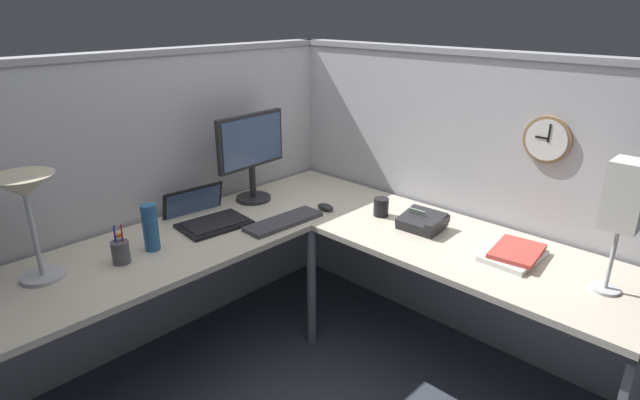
{
  "coord_description": "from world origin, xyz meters",
  "views": [
    {
      "loc": [
        -1.55,
        -1.54,
        1.78
      ],
      "look_at": [
        0.14,
        0.08,
        0.88
      ],
      "focal_mm": 28.54,
      "sensor_mm": 36.0,
      "label": 1
    }
  ],
  "objects_px": {
    "desk_lamp_paper": "(625,199)",
    "coffee_mug": "(381,207)",
    "thermos_flask": "(150,227)",
    "computer_mouse": "(326,207)",
    "laptop": "(205,216)",
    "keyboard": "(284,221)",
    "pen_cup": "(121,252)",
    "book_stack": "(514,254)",
    "desk_lamp_dome": "(25,195)",
    "wall_clock": "(547,140)",
    "monitor": "(251,151)",
    "office_phone": "(423,222)"
  },
  "relations": [
    {
      "from": "desk_lamp_paper",
      "to": "coffee_mug",
      "type": "xyz_separation_m",
      "value": [
        0.0,
        1.11,
        -0.34
      ]
    },
    {
      "from": "thermos_flask",
      "to": "computer_mouse",
      "type": "bearing_deg",
      "value": -15.23
    },
    {
      "from": "laptop",
      "to": "keyboard",
      "type": "xyz_separation_m",
      "value": [
        0.26,
        -0.33,
        -0.01
      ]
    },
    {
      "from": "pen_cup",
      "to": "laptop",
      "type": "bearing_deg",
      "value": 14.38
    },
    {
      "from": "pen_cup",
      "to": "book_stack",
      "type": "distance_m",
      "value": 1.73
    },
    {
      "from": "desk_lamp_dome",
      "to": "pen_cup",
      "type": "distance_m",
      "value": 0.44
    },
    {
      "from": "book_stack",
      "to": "coffee_mug",
      "type": "distance_m",
      "value": 0.73
    },
    {
      "from": "laptop",
      "to": "keyboard",
      "type": "relative_size",
      "value": 0.96
    },
    {
      "from": "desk_lamp_dome",
      "to": "pen_cup",
      "type": "xyz_separation_m",
      "value": [
        0.29,
        -0.11,
        -0.31
      ]
    },
    {
      "from": "wall_clock",
      "to": "book_stack",
      "type": "bearing_deg",
      "value": -171.5
    },
    {
      "from": "book_stack",
      "to": "monitor",
      "type": "bearing_deg",
      "value": 103.4
    },
    {
      "from": "office_phone",
      "to": "book_stack",
      "type": "height_order",
      "value": "office_phone"
    },
    {
      "from": "desk_lamp_paper",
      "to": "coffee_mug",
      "type": "relative_size",
      "value": 5.52
    },
    {
      "from": "monitor",
      "to": "keyboard",
      "type": "bearing_deg",
      "value": -106.44
    },
    {
      "from": "monitor",
      "to": "keyboard",
      "type": "height_order",
      "value": "monitor"
    },
    {
      "from": "keyboard",
      "to": "pen_cup",
      "type": "xyz_separation_m",
      "value": [
        -0.78,
        0.19,
        0.04
      ]
    },
    {
      "from": "laptop",
      "to": "book_stack",
      "type": "distance_m",
      "value": 1.53
    },
    {
      "from": "monitor",
      "to": "pen_cup",
      "type": "height_order",
      "value": "monitor"
    },
    {
      "from": "keyboard",
      "to": "desk_lamp_paper",
      "type": "relative_size",
      "value": 0.81
    },
    {
      "from": "monitor",
      "to": "book_stack",
      "type": "xyz_separation_m",
      "value": [
        0.33,
        -1.4,
        -0.27
      ]
    },
    {
      "from": "wall_clock",
      "to": "desk_lamp_paper",
      "type": "bearing_deg",
      "value": -127.62
    },
    {
      "from": "monitor",
      "to": "pen_cup",
      "type": "relative_size",
      "value": 2.78
    },
    {
      "from": "laptop",
      "to": "coffee_mug",
      "type": "relative_size",
      "value": 4.3
    },
    {
      "from": "desk_lamp_paper",
      "to": "wall_clock",
      "type": "relative_size",
      "value": 2.41
    },
    {
      "from": "keyboard",
      "to": "thermos_flask",
      "type": "bearing_deg",
      "value": 163.1
    },
    {
      "from": "computer_mouse",
      "to": "wall_clock",
      "type": "xyz_separation_m",
      "value": [
        0.47,
        -0.95,
        0.46
      ]
    },
    {
      "from": "book_stack",
      "to": "desk_lamp_paper",
      "type": "height_order",
      "value": "desk_lamp_paper"
    },
    {
      "from": "office_phone",
      "to": "laptop",
      "type": "bearing_deg",
      "value": 127.86
    },
    {
      "from": "laptop",
      "to": "desk_lamp_dome",
      "type": "distance_m",
      "value": 0.88
    },
    {
      "from": "monitor",
      "to": "computer_mouse",
      "type": "distance_m",
      "value": 0.52
    },
    {
      "from": "monitor",
      "to": "keyboard",
      "type": "distance_m",
      "value": 0.48
    },
    {
      "from": "laptop",
      "to": "computer_mouse",
      "type": "relative_size",
      "value": 3.97
    },
    {
      "from": "desk_lamp_dome",
      "to": "coffee_mug",
      "type": "height_order",
      "value": "desk_lamp_dome"
    },
    {
      "from": "monitor",
      "to": "office_phone",
      "type": "distance_m",
      "value": 1.02
    },
    {
      "from": "pen_cup",
      "to": "wall_clock",
      "type": "xyz_separation_m",
      "value": [
        1.53,
        -1.17,
        0.42
      ]
    },
    {
      "from": "computer_mouse",
      "to": "wall_clock",
      "type": "height_order",
      "value": "wall_clock"
    },
    {
      "from": "laptop",
      "to": "office_phone",
      "type": "relative_size",
      "value": 1.93
    },
    {
      "from": "laptop",
      "to": "wall_clock",
      "type": "height_order",
      "value": "wall_clock"
    },
    {
      "from": "keyboard",
      "to": "desk_lamp_dome",
      "type": "bearing_deg",
      "value": 166.49
    },
    {
      "from": "laptop",
      "to": "office_phone",
      "type": "bearing_deg",
      "value": -52.14
    },
    {
      "from": "monitor",
      "to": "computer_mouse",
      "type": "height_order",
      "value": "monitor"
    },
    {
      "from": "keyboard",
      "to": "book_stack",
      "type": "relative_size",
      "value": 1.45
    },
    {
      "from": "keyboard",
      "to": "book_stack",
      "type": "bearing_deg",
      "value": -64.18
    },
    {
      "from": "desk_lamp_dome",
      "to": "pen_cup",
      "type": "height_order",
      "value": "desk_lamp_dome"
    },
    {
      "from": "pen_cup",
      "to": "office_phone",
      "type": "height_order",
      "value": "pen_cup"
    },
    {
      "from": "monitor",
      "to": "thermos_flask",
      "type": "height_order",
      "value": "monitor"
    },
    {
      "from": "book_stack",
      "to": "wall_clock",
      "type": "distance_m",
      "value": 0.55
    },
    {
      "from": "desk_lamp_dome",
      "to": "thermos_flask",
      "type": "xyz_separation_m",
      "value": [
        0.45,
        -0.09,
        -0.25
      ]
    },
    {
      "from": "thermos_flask",
      "to": "keyboard",
      "type": "bearing_deg",
      "value": -19.23
    },
    {
      "from": "monitor",
      "to": "desk_lamp_dome",
      "type": "relative_size",
      "value": 1.12
    }
  ]
}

